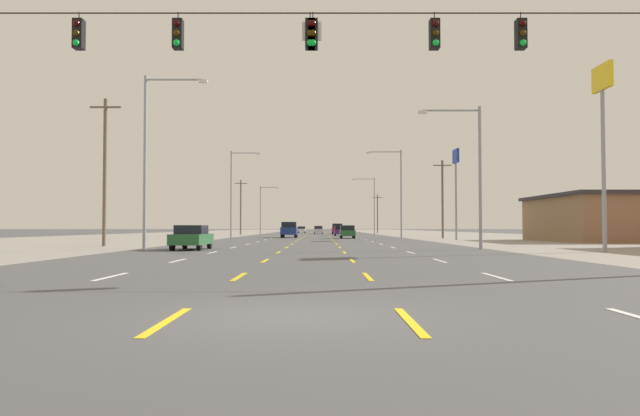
% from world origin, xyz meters
% --- Properties ---
extents(ground_plane, '(572.00, 572.00, 0.00)m').
position_xyz_m(ground_plane, '(0.00, 66.00, 0.00)').
color(ground_plane, '#4C4C4F').
extents(lot_apron_left, '(28.00, 440.00, 0.01)m').
position_xyz_m(lot_apron_left, '(-24.75, 66.00, 0.00)').
color(lot_apron_left, gray).
rests_on(lot_apron_left, ground).
extents(lot_apron_right, '(28.00, 440.00, 0.01)m').
position_xyz_m(lot_apron_right, '(24.75, 66.00, 0.00)').
color(lot_apron_right, gray).
rests_on(lot_apron_right, ground).
extents(lane_markings, '(10.64, 227.60, 0.01)m').
position_xyz_m(lane_markings, '(0.00, 104.50, 0.01)').
color(lane_markings, white).
rests_on(lane_markings, ground).
extents(signal_span_wire, '(26.50, 0.53, 9.05)m').
position_xyz_m(signal_span_wire, '(0.01, 8.95, 5.52)').
color(signal_span_wire, brown).
rests_on(signal_span_wire, ground).
extents(sedan_far_left_nearest, '(1.80, 4.50, 1.46)m').
position_xyz_m(sedan_far_left_nearest, '(-7.22, 25.95, 0.76)').
color(sedan_far_left_nearest, '#235B2D').
rests_on(sedan_far_left_nearest, ground).
extents(hatchback_inner_right_near, '(1.72, 3.90, 1.54)m').
position_xyz_m(hatchback_inner_right_near, '(3.70, 60.10, 0.78)').
color(hatchback_inner_right_near, '#235B2D').
rests_on(hatchback_inner_right_near, ground).
extents(suv_inner_left_mid, '(1.98, 4.90, 1.98)m').
position_xyz_m(suv_inner_left_mid, '(-3.43, 64.91, 1.03)').
color(suv_inner_left_mid, navy).
rests_on(suv_inner_left_mid, ground).
extents(hatchback_inner_right_midfar, '(1.72, 3.90, 1.54)m').
position_xyz_m(hatchback_inner_right_midfar, '(3.45, 78.28, 0.78)').
color(hatchback_inner_right_midfar, '#4C196B').
rests_on(hatchback_inner_right_midfar, ground).
extents(suv_inner_right_far, '(1.98, 4.90, 1.98)m').
position_xyz_m(suv_inner_right_far, '(3.68, 100.70, 1.03)').
color(suv_inner_right_far, maroon).
rests_on(suv_inner_right_far, ground).
extents(hatchback_center_turn_farther, '(1.72, 3.90, 1.54)m').
position_xyz_m(hatchback_center_turn_farther, '(0.14, 105.72, 0.78)').
color(hatchback_center_turn_farther, silver).
rests_on(hatchback_center_turn_farther, ground).
extents(sedan_inner_left_farthest, '(1.80, 4.50, 1.46)m').
position_xyz_m(sedan_inner_left_farthest, '(-3.69, 122.70, 0.76)').
color(sedan_inner_left_farthest, silver).
rests_on(sedan_inner_left_farthest, ground).
extents(storefront_right_row_1, '(12.80, 14.94, 4.43)m').
position_xyz_m(storefront_right_row_1, '(28.23, 46.38, 2.23)').
color(storefront_right_row_1, '#8C6B4C').
rests_on(storefront_right_row_1, ground).
extents(pole_sign_right_row_0, '(0.24, 2.01, 10.22)m').
position_xyz_m(pole_sign_right_row_0, '(15.86, 22.65, 7.54)').
color(pole_sign_right_row_0, gray).
rests_on(pole_sign_right_row_0, ground).
extents(pole_sign_right_row_1, '(0.24, 2.12, 9.48)m').
position_xyz_m(pole_sign_right_row_1, '(14.67, 51.93, 7.12)').
color(pole_sign_right_row_1, gray).
rests_on(pole_sign_right_row_1, ground).
extents(streetlight_left_row_0, '(3.86, 0.26, 10.57)m').
position_xyz_m(streetlight_left_row_0, '(-9.80, 26.27, 6.03)').
color(streetlight_left_row_0, gray).
rests_on(streetlight_left_row_0, ground).
extents(streetlight_right_row_0, '(3.83, 0.26, 8.68)m').
position_xyz_m(streetlight_right_row_0, '(9.74, 26.27, 5.06)').
color(streetlight_right_row_0, gray).
rests_on(streetlight_right_row_0, ground).
extents(streetlight_left_row_1, '(3.61, 0.26, 10.45)m').
position_xyz_m(streetlight_left_row_1, '(-9.83, 60.59, 5.94)').
color(streetlight_left_row_1, gray).
rests_on(streetlight_left_row_1, ground).
extents(streetlight_right_row_1, '(4.24, 0.26, 10.58)m').
position_xyz_m(streetlight_right_row_1, '(9.75, 60.59, 6.09)').
color(streetlight_right_row_1, gray).
rests_on(streetlight_right_row_1, ground).
extents(streetlight_left_row_2, '(3.39, 0.26, 8.66)m').
position_xyz_m(streetlight_left_row_2, '(-9.81, 94.91, 4.99)').
color(streetlight_left_row_2, gray).
rests_on(streetlight_left_row_2, ground).
extents(streetlight_right_row_2, '(4.14, 0.26, 10.14)m').
position_xyz_m(streetlight_right_row_2, '(9.75, 94.91, 5.85)').
color(streetlight_right_row_2, gray).
rests_on(streetlight_right_row_2, ground).
extents(utility_pole_left_row_0, '(2.20, 0.26, 10.46)m').
position_xyz_m(utility_pole_left_row_0, '(-14.78, 32.24, 5.43)').
color(utility_pole_left_row_0, brown).
rests_on(utility_pole_left_row_0, ground).
extents(utility_pole_right_row_1, '(2.20, 0.26, 9.34)m').
position_xyz_m(utility_pole_right_row_1, '(15.13, 60.82, 4.86)').
color(utility_pole_right_row_1, brown).
rests_on(utility_pole_right_row_1, ground).
extents(utility_pole_left_row_2, '(2.20, 0.26, 9.56)m').
position_xyz_m(utility_pole_left_row_2, '(-13.40, 92.90, 4.98)').
color(utility_pole_left_row_2, brown).
rests_on(utility_pole_left_row_2, ground).
extents(utility_pole_right_row_3, '(2.20, 0.26, 8.72)m').
position_xyz_m(utility_pole_right_row_3, '(13.62, 124.53, 4.55)').
color(utility_pole_right_row_3, brown).
rests_on(utility_pole_right_row_3, ground).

